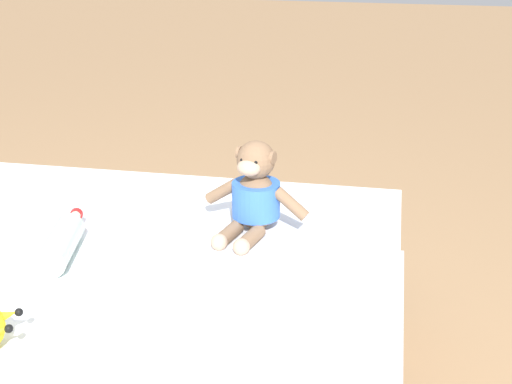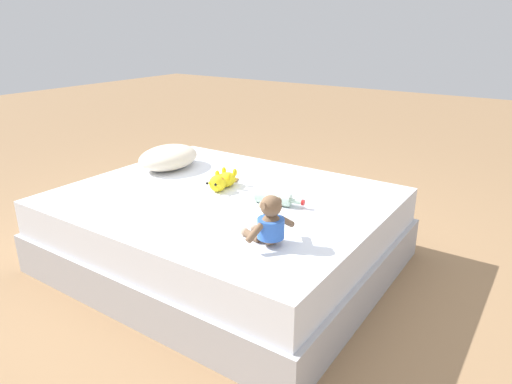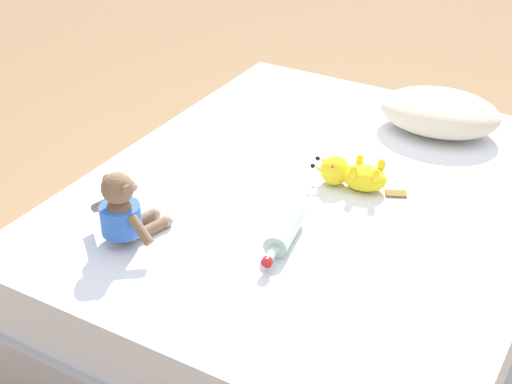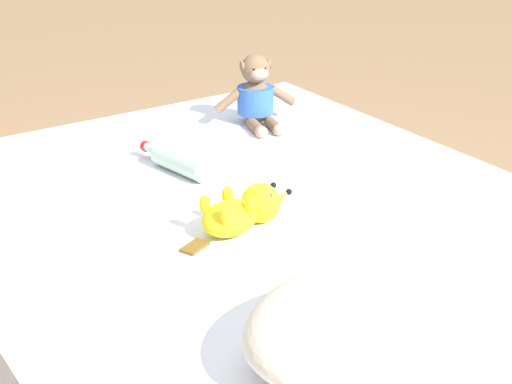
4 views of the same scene
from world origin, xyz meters
name	(u,v)px [view 1 (image 1 of 4)]	position (x,y,z in m)	size (l,w,h in m)	color
plush_monkey	(254,195)	(-0.38, -0.56, 0.54)	(0.28, 0.24, 0.24)	brown
glass_bottle	(61,243)	(0.04, -0.33, 0.48)	(0.11, 0.28, 0.07)	#B2D1B7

